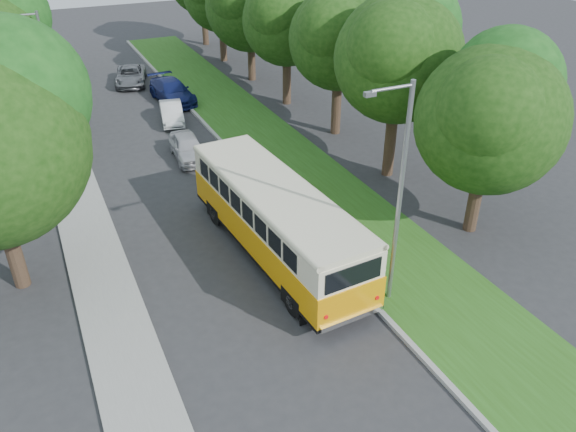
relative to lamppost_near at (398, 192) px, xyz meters
name	(u,v)px	position (x,y,z in m)	size (l,w,h in m)	color
ground	(251,291)	(-4.21, 2.50, -4.37)	(120.00, 120.00, 0.00)	#2D2D30
curb	(283,208)	(-0.61, 7.50, -4.29)	(0.20, 70.00, 0.15)	gray
grass_verge	(328,197)	(1.74, 7.50, -4.30)	(4.50, 70.00, 0.13)	#295516
sidewalk	(94,252)	(-9.01, 7.50, -4.31)	(2.20, 70.00, 0.12)	gray
treeline	(182,22)	(-1.06, 20.49, 1.56)	(24.27, 41.91, 9.46)	#332319
lamppost_near	(398,192)	(0.00, 0.00, 0.00)	(1.71, 0.16, 8.00)	gray
lamppost_far	(49,79)	(-8.91, 18.50, -0.25)	(1.71, 0.16, 7.50)	gray
warning_sign	(72,149)	(-8.71, 14.48, -2.66)	(0.56, 0.10, 2.50)	gray
vintage_bus	(276,222)	(-2.39, 4.25, -2.80)	(2.72, 10.55, 3.13)	#F49D07
car_silver	(188,147)	(-2.92, 14.70, -3.71)	(1.55, 3.86, 1.31)	silver
car_white	(172,113)	(-2.26, 20.42, -3.76)	(1.29, 3.69, 1.22)	white
car_blue	(172,91)	(-1.21, 24.15, -3.64)	(2.05, 5.03, 1.46)	navy
car_grey	(131,76)	(-2.96, 29.32, -3.73)	(2.11, 4.57, 1.27)	slate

